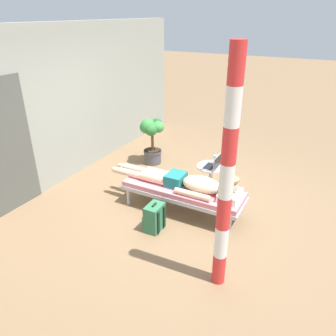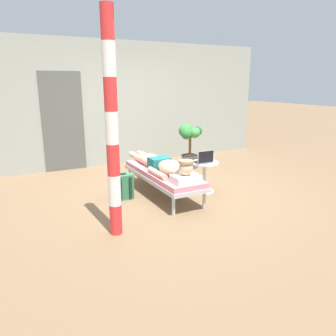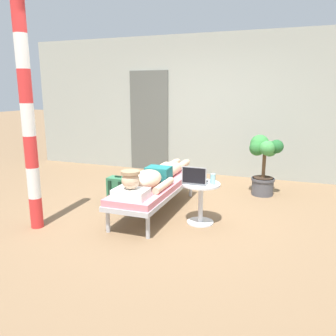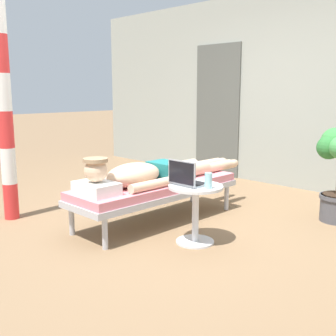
{
  "view_description": "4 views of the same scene",
  "coord_description": "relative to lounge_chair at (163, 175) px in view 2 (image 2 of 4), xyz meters",
  "views": [
    {
      "loc": [
        -4.2,
        -1.88,
        2.85
      ],
      "look_at": [
        -0.21,
        0.25,
        0.67
      ],
      "focal_mm": 34.94,
      "sensor_mm": 36.0,
      "label": 1
    },
    {
      "loc": [
        -2.55,
        -4.67,
        1.84
      ],
      "look_at": [
        -0.23,
        -0.22,
        0.51
      ],
      "focal_mm": 35.06,
      "sensor_mm": 36.0,
      "label": 2
    },
    {
      "loc": [
        1.5,
        -4.2,
        1.65
      ],
      "look_at": [
        -0.13,
        0.22,
        0.58
      ],
      "focal_mm": 36.57,
      "sensor_mm": 36.0,
      "label": 3
    },
    {
      "loc": [
        2.82,
        -2.91,
        1.34
      ],
      "look_at": [
        -0.06,
        -0.02,
        0.58
      ],
      "focal_mm": 44.89,
      "sensor_mm": 36.0,
      "label": 4
    }
  ],
  "objects": [
    {
      "name": "lounge_chair",
      "position": [
        0.0,
        0.0,
        0.0
      ],
      "size": [
        0.62,
        1.9,
        0.42
      ],
      "color": "#B7B7BC",
      "rests_on": "ground"
    },
    {
      "name": "house_door_panel",
      "position": [
        -1.11,
        2.38,
        0.67
      ],
      "size": [
        0.84,
        0.03,
        2.04
      ],
      "primitive_type": "cube",
      "color": "#545651",
      "rests_on": "ground"
    },
    {
      "name": "person_reclining",
      "position": [
        0.0,
        -0.07,
        0.17
      ],
      "size": [
        0.53,
        2.17,
        0.33
      ],
      "color": "white",
      "rests_on": "lounge_chair"
    },
    {
      "name": "house_wall_back",
      "position": [
        -0.0,
        2.49,
        1.0
      ],
      "size": [
        7.6,
        0.2,
        2.7
      ],
      "primitive_type": "cube",
      "color": "#999E93",
      "rests_on": "ground"
    },
    {
      "name": "backpack",
      "position": [
        -0.65,
        0.14,
        -0.15
      ],
      "size": [
        0.3,
        0.26,
        0.42
      ],
      "color": "#33724C",
      "rests_on": "ground"
    },
    {
      "name": "drink_glass",
      "position": [
        0.85,
        -0.2,
        0.25
      ],
      "size": [
        0.06,
        0.06,
        0.13
      ],
      "primitive_type": "cylinder",
      "color": "#99D8E5",
      "rests_on": "side_table"
    },
    {
      "name": "potted_plant",
      "position": [
        1.32,
        1.34,
        0.23
      ],
      "size": [
        0.52,
        0.54,
        0.97
      ],
      "color": "#4C4C51",
      "rests_on": "ground"
    },
    {
      "name": "side_table",
      "position": [
        0.7,
        -0.19,
        0.01
      ],
      "size": [
        0.48,
        0.48,
        0.52
      ],
      "color": "silver",
      "rests_on": "ground"
    },
    {
      "name": "ground_plane",
      "position": [
        0.23,
        0.03,
        -0.35
      ],
      "size": [
        40.0,
        40.0,
        0.0
      ],
      "primitive_type": "plane",
      "color": "#846647"
    },
    {
      "name": "porch_post",
      "position": [
        -1.16,
        -1.02,
        0.97
      ],
      "size": [
        0.15,
        0.15,
        2.64
      ],
      "color": "red",
      "rests_on": "ground"
    },
    {
      "name": "laptop",
      "position": [
        0.64,
        -0.24,
        0.24
      ],
      "size": [
        0.31,
        0.24,
        0.23
      ],
      "color": "#A5A8AD",
      "rests_on": "side_table"
    }
  ]
}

